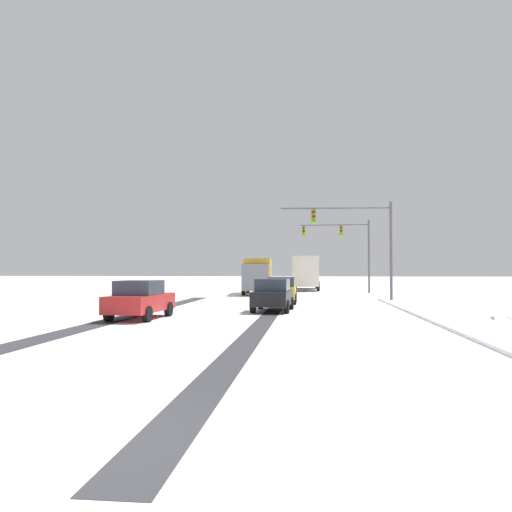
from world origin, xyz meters
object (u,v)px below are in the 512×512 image
at_px(car_red_third, 140,299).
at_px(box_truck_delivery, 258,275).
at_px(traffic_signal_near_right, 359,233).
at_px(bus_oncoming, 306,271).
at_px(traffic_signal_far_right, 345,241).
at_px(car_black_second, 273,295).
at_px(car_yellow_cab_lead, 282,290).

xyz_separation_m(car_red_third, box_truck_delivery, (2.75, 21.87, 0.82)).
height_order(traffic_signal_near_right, bus_oncoming, traffic_signal_near_right).
distance_m(traffic_signal_far_right, bus_oncoming, 8.34).
height_order(traffic_signal_far_right, car_black_second, traffic_signal_far_right).
xyz_separation_m(traffic_signal_near_right, car_yellow_cab_lead, (-4.95, -2.12, -3.68)).
bearing_deg(box_truck_delivery, car_red_third, -97.18).
xyz_separation_m(bus_oncoming, box_truck_delivery, (-4.04, -10.01, -0.36)).
distance_m(car_yellow_cab_lead, car_red_third, 11.77).
height_order(traffic_signal_far_right, car_red_third, traffic_signal_far_right).
height_order(car_black_second, box_truck_delivery, box_truck_delivery).
bearing_deg(bus_oncoming, car_red_third, -102.02).
distance_m(car_red_third, bus_oncoming, 32.61).
xyz_separation_m(car_yellow_cab_lead, car_black_second, (-0.11, -5.97, 0.00)).
relative_size(traffic_signal_far_right, car_yellow_cab_lead, 1.58).
xyz_separation_m(traffic_signal_near_right, box_truck_delivery, (-7.60, 9.30, -2.86)).
bearing_deg(car_black_second, traffic_signal_near_right, 57.98).
xyz_separation_m(car_yellow_cab_lead, box_truck_delivery, (-2.66, 11.42, 0.82)).
distance_m(traffic_signal_far_right, car_red_third, 27.11).
xyz_separation_m(car_red_third, bus_oncoming, (6.79, 31.88, 1.18)).
distance_m(car_black_second, box_truck_delivery, 17.60).
bearing_deg(bus_oncoming, box_truck_delivery, -111.97).
bearing_deg(box_truck_delivery, car_black_second, -81.68).
relative_size(traffic_signal_far_right, box_truck_delivery, 0.87).
xyz_separation_m(traffic_signal_near_right, bus_oncoming, (-3.57, 19.31, -2.51)).
bearing_deg(bus_oncoming, traffic_signal_near_right, -79.53).
bearing_deg(traffic_signal_near_right, traffic_signal_far_right, 90.34).
height_order(car_yellow_cab_lead, bus_oncoming, bus_oncoming).
xyz_separation_m(traffic_signal_near_right, car_red_third, (-10.36, -12.57, -3.68)).
bearing_deg(car_yellow_cab_lead, car_red_third, -117.38).
bearing_deg(bus_oncoming, car_black_second, -93.12).
bearing_deg(bus_oncoming, traffic_signal_far_right, -63.75).
xyz_separation_m(traffic_signal_far_right, bus_oncoming, (-3.50, 7.09, -2.66)).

